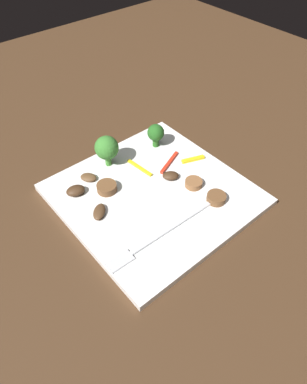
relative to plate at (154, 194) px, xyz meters
The scene contains 15 objects.
ground_plane 0.01m from the plate, ahead, with size 1.40×1.40×0.00m, color #422B19.
plate is the anchor object (origin of this frame).
fork 0.09m from the plate, 51.87° to the left, with size 0.18×0.02×0.00m.
broccoli_floret_0 0.12m from the plate, 132.09° to the right, with size 0.03×0.03×0.04m.
broccoli_floret_1 0.11m from the plate, 80.88° to the right, with size 0.04×0.04×0.05m.
sausage_slice_0 0.07m from the plate, 43.08° to the right, with size 0.03×0.03×0.01m, color brown.
sausage_slice_1 0.06m from the plate, 152.56° to the left, with size 0.03×0.03×0.01m, color brown.
sausage_slice_2 0.10m from the plate, 129.17° to the left, with size 0.03×0.03×0.01m, color brown.
mushroom_0 0.11m from the plate, 55.56° to the right, with size 0.03×0.02×0.01m, color brown.
mushroom_1 0.04m from the plate, behind, with size 0.03×0.02×0.01m, color #422B19.
mushroom_2 0.12m from the plate, 38.54° to the right, with size 0.03×0.02×0.01m, color #422B19.
mushroom_3 0.09m from the plate, 10.66° to the right, with size 0.03×0.02×0.01m, color #4C331E.
pepper_strip_1 0.06m from the plate, 107.16° to the right, with size 0.05×0.00×0.00m, color yellow.
pepper_strip_2 0.10m from the plate, behind, with size 0.04×0.01×0.00m, color yellow.
pepper_strip_3 0.07m from the plate, 151.77° to the right, with size 0.06×0.01×0.00m, color red.
Camera 1 is at (0.24, 0.28, 0.39)m, focal length 32.68 mm.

